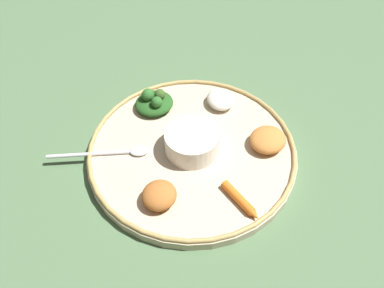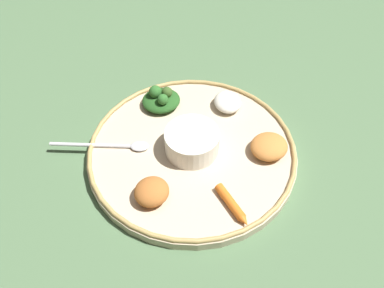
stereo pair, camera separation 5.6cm
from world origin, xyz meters
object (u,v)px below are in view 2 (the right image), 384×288
center_bowl (192,141)px  carrot_near_spoon (232,205)px  greens_pile (161,99)px  spoon (115,146)px

center_bowl → carrot_near_spoon: size_ratio=1.15×
center_bowl → greens_pile: size_ratio=1.29×
greens_pile → carrot_near_spoon: bearing=13.9°
center_bowl → greens_pile: (-0.13, -0.03, -0.01)m
spoon → greens_pile: greens_pile is taller
greens_pile → carrot_near_spoon: greens_pile is taller
center_bowl → spoon: (-0.04, -0.14, -0.02)m
center_bowl → spoon: center_bowl is taller
spoon → greens_pile: size_ratio=2.35×
greens_pile → carrot_near_spoon: size_ratio=0.89×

